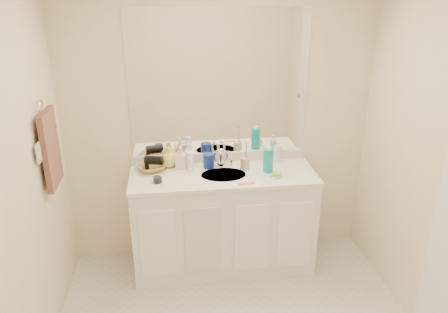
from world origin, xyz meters
name	(u,v)px	position (x,y,z in m)	size (l,w,h in m)	color
wall_back	(219,126)	(0.00, 1.30, 1.20)	(2.60, 0.02, 2.40)	#F4E5BF
wall_left	(8,209)	(-1.30, 0.00, 1.20)	(0.02, 2.60, 2.40)	#F4E5BF
vanity_cabinet	(223,222)	(0.00, 1.02, 0.42)	(1.50, 0.55, 0.85)	white
countertop	(223,175)	(0.00, 1.02, 0.86)	(1.52, 0.57, 0.03)	white
backsplash	(220,157)	(0.00, 1.29, 0.92)	(1.52, 0.03, 0.08)	silver
sink_basin	(224,176)	(0.00, 1.00, 0.87)	(0.37, 0.37, 0.02)	beige
faucet	(221,160)	(0.00, 1.18, 0.94)	(0.02, 0.02, 0.11)	silver
mirror	(219,84)	(0.00, 1.29, 1.56)	(1.48, 0.01, 1.20)	white
blue_mug	(209,161)	(-0.11, 1.16, 0.94)	(0.09, 0.09, 0.13)	navy
tan_cup	(245,163)	(0.19, 1.09, 0.93)	(0.07, 0.07, 0.10)	tan
toothbrush	(246,152)	(0.20, 1.09, 1.03)	(0.01, 0.01, 0.20)	#FF4375
mouthwash_bottle	(268,161)	(0.37, 1.02, 0.98)	(0.08, 0.08, 0.19)	#0C9997
clear_pump_bottle	(277,154)	(0.49, 1.21, 0.95)	(0.06, 0.06, 0.15)	white
soap_dish	(277,177)	(0.42, 0.90, 0.89)	(0.09, 0.07, 0.01)	silver
green_soap	(277,174)	(0.42, 0.90, 0.90)	(0.07, 0.05, 0.03)	#7BCD32
orange_comb	(247,184)	(0.16, 0.81, 0.88)	(0.13, 0.03, 0.01)	orange
dark_jar	(158,180)	(-0.53, 0.92, 0.90)	(0.07, 0.07, 0.05)	black
extra_white_bottle	(191,162)	(-0.26, 1.10, 0.96)	(0.05, 0.05, 0.17)	white
soap_bottle_white	(189,155)	(-0.27, 1.20, 0.98)	(0.08, 0.08, 0.20)	white
soap_bottle_cream	(181,157)	(-0.33, 1.18, 0.98)	(0.09, 0.09, 0.19)	beige
soap_bottle_yellow	(169,157)	(-0.44, 1.23, 0.97)	(0.14, 0.14, 0.18)	#E9DF5A
wicker_basket	(152,167)	(-0.58, 1.16, 0.91)	(0.23, 0.23, 0.06)	#A78843
hair_dryer	(154,160)	(-0.56, 1.16, 0.97)	(0.07, 0.07, 0.15)	black
towel_ring	(41,108)	(-1.27, 0.77, 1.55)	(0.11, 0.11, 0.01)	silver
hand_towel	(51,149)	(-1.25, 0.77, 1.25)	(0.04, 0.32, 0.55)	#51322B
switch_plate	(39,153)	(-1.27, 0.57, 1.30)	(0.01, 0.09, 0.13)	silver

